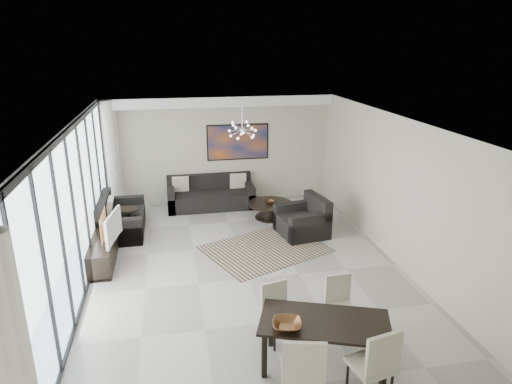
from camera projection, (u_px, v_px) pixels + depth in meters
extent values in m
cube|color=#A8A39B|center=(249.00, 278.00, 8.55)|extent=(6.00, 9.00, 0.02)
cube|color=white|center=(249.00, 126.00, 7.65)|extent=(6.00, 9.00, 0.02)
cube|color=#BBB39F|center=(220.00, 150.00, 12.28)|extent=(6.00, 0.02, 2.90)
cube|color=#BBB39F|center=(342.00, 383.00, 3.92)|extent=(6.00, 0.02, 2.90)
cube|color=#BBB39F|center=(404.00, 196.00, 8.64)|extent=(0.02, 9.00, 2.90)
cube|color=silver|center=(72.00, 218.00, 7.56)|extent=(0.01, 8.95, 2.85)
cube|color=black|center=(64.00, 135.00, 7.12)|extent=(0.04, 8.95, 0.10)
cube|color=black|center=(85.00, 293.00, 8.01)|extent=(0.04, 8.95, 0.06)
cube|color=black|center=(24.00, 322.00, 4.77)|extent=(0.04, 0.05, 2.88)
cube|color=black|center=(47.00, 276.00, 5.70)|extent=(0.04, 0.05, 2.88)
cube|color=black|center=(63.00, 243.00, 6.63)|extent=(0.04, 0.05, 2.88)
cube|color=black|center=(75.00, 218.00, 7.56)|extent=(0.04, 0.05, 2.88)
cube|color=black|center=(85.00, 199.00, 8.50)|extent=(0.04, 0.05, 2.88)
cube|color=black|center=(92.00, 183.00, 9.43)|extent=(0.04, 0.05, 2.88)
cube|color=black|center=(99.00, 170.00, 10.36)|extent=(0.04, 0.05, 2.88)
cube|color=black|center=(104.00, 160.00, 11.29)|extent=(0.04, 0.05, 2.88)
cylinder|color=silver|center=(110.00, 158.00, 11.45)|extent=(0.36, 0.36, 2.85)
cube|color=white|center=(219.00, 101.00, 11.69)|extent=(5.98, 0.40, 0.26)
cube|color=#AB5217|center=(238.00, 142.00, 12.29)|extent=(1.68, 0.04, 0.98)
cylinder|color=silver|center=(242.00, 118.00, 10.11)|extent=(0.02, 0.02, 0.55)
sphere|color=silver|center=(242.00, 130.00, 10.20)|extent=(0.12, 0.12, 0.12)
cube|color=black|center=(265.00, 249.00, 9.77)|extent=(2.93, 2.63, 0.01)
cylinder|color=black|center=(271.00, 204.00, 11.40)|extent=(1.12, 1.12, 0.04)
cylinder|color=black|center=(271.00, 211.00, 11.47)|extent=(0.49, 0.49, 0.35)
cylinder|color=black|center=(270.00, 217.00, 11.52)|extent=(0.78, 0.78, 0.03)
imported|color=brown|center=(270.00, 202.00, 11.37)|extent=(0.27, 0.27, 0.07)
cube|color=black|center=(211.00, 200.00, 12.18)|extent=(2.27, 0.93, 0.41)
cube|color=black|center=(209.00, 181.00, 12.39)|extent=(2.27, 0.19, 0.41)
cube|color=black|center=(171.00, 199.00, 11.96)|extent=(0.19, 0.93, 0.60)
cube|color=black|center=(249.00, 194.00, 12.34)|extent=(0.19, 0.93, 0.60)
cube|color=black|center=(123.00, 224.00, 10.57)|extent=(0.96, 1.71, 0.43)
cube|color=black|center=(103.00, 208.00, 10.37)|extent=(0.19, 1.71, 0.43)
cube|color=black|center=(119.00, 233.00, 9.83)|extent=(0.96, 0.19, 0.62)
cube|color=black|center=(125.00, 209.00, 11.25)|extent=(0.96, 0.19, 0.62)
cube|color=black|center=(302.00, 225.00, 10.47)|extent=(1.16, 1.20, 0.44)
cube|color=black|center=(318.00, 205.00, 10.46)|extent=(0.38, 1.07, 0.44)
cube|color=black|center=(294.00, 215.00, 10.81)|extent=(1.01, 0.37, 0.64)
cube|color=black|center=(310.00, 228.00, 10.06)|extent=(1.01, 0.37, 0.64)
cylinder|color=black|center=(128.00, 210.00, 10.40)|extent=(0.45, 0.45, 0.04)
cylinder|color=black|center=(129.00, 222.00, 10.49)|extent=(0.06, 0.06, 0.56)
cylinder|color=black|center=(130.00, 233.00, 10.58)|extent=(0.31, 0.31, 0.03)
cube|color=black|center=(103.00, 252.00, 9.08)|extent=(0.45, 1.60, 0.50)
imported|color=gray|center=(108.00, 227.00, 8.92)|extent=(0.30, 1.00, 0.57)
cube|color=black|center=(325.00, 322.00, 6.05)|extent=(1.91, 1.40, 0.04)
cube|color=black|center=(264.00, 355.00, 5.96)|extent=(0.07, 0.07, 0.68)
cube|color=black|center=(271.00, 325.00, 6.59)|extent=(0.07, 0.07, 0.68)
cube|color=black|center=(384.00, 368.00, 5.73)|extent=(0.07, 0.07, 0.68)
cube|color=black|center=(379.00, 336.00, 6.36)|extent=(0.07, 0.07, 0.68)
cube|color=beige|center=(302.00, 373.00, 5.42)|extent=(0.60, 0.60, 0.07)
cube|color=beige|center=(304.00, 365.00, 5.12)|extent=(0.50, 0.17, 0.61)
cylinder|color=black|center=(285.00, 379.00, 5.70)|extent=(0.04, 0.04, 0.47)
cube|color=beige|center=(371.00, 365.00, 5.57)|extent=(0.58, 0.58, 0.06)
cube|color=beige|center=(384.00, 356.00, 5.30)|extent=(0.49, 0.15, 0.59)
cylinder|color=black|center=(347.00, 376.00, 5.75)|extent=(0.04, 0.04, 0.45)
cube|color=beige|center=(280.00, 317.00, 6.65)|extent=(0.51, 0.51, 0.05)
cube|color=beige|center=(274.00, 297.00, 6.73)|extent=(0.41, 0.15, 0.51)
cylinder|color=black|center=(294.00, 333.00, 6.65)|extent=(0.04, 0.04, 0.39)
cylinder|color=black|center=(265.00, 327.00, 6.79)|extent=(0.04, 0.04, 0.39)
cube|color=beige|center=(342.00, 308.00, 6.89)|extent=(0.42, 0.42, 0.05)
cube|color=beige|center=(338.00, 289.00, 6.98)|extent=(0.41, 0.06, 0.49)
cylinder|color=black|center=(355.00, 325.00, 6.84)|extent=(0.04, 0.04, 0.38)
cylinder|color=black|center=(327.00, 316.00, 7.07)|extent=(0.04, 0.04, 0.38)
imported|color=brown|center=(287.00, 325.00, 5.89)|extent=(0.46, 0.46, 0.09)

